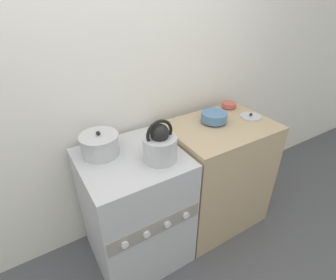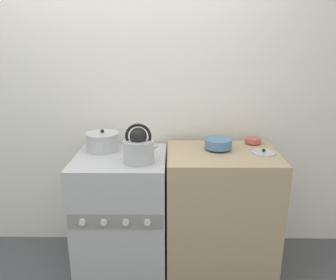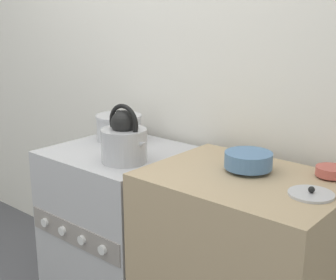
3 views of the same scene
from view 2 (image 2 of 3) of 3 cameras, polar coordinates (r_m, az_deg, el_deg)
The scene contains 8 objects.
wall_back at distance 2.67m, azimuth -7.44°, elevation 6.90°, with size 7.00×0.06×2.50m.
stove at distance 2.58m, azimuth -7.93°, elevation -12.37°, with size 0.66×0.65×0.91m.
counter at distance 2.55m, azimuth 9.00°, elevation -12.24°, with size 0.79×0.59×0.95m.
kettle at distance 2.23m, azimuth -5.09°, elevation -1.33°, with size 0.26×0.21×0.27m.
cooking_pot at distance 2.52m, azimuth -11.29°, elevation -0.26°, with size 0.25×0.25×0.16m.
enamel_bowl at distance 2.40m, azimuth 8.73°, elevation -0.61°, with size 0.20×0.20×0.08m.
small_ceramic_bowl at distance 2.60m, azimuth 14.59°, elevation -0.08°, with size 0.12×0.12×0.04m.
loose_pot_lid at distance 2.40m, azimuth 16.30°, elevation -2.10°, with size 0.16×0.16×0.03m.
Camera 2 is at (0.37, -1.91, 1.71)m, focal length 35.00 mm.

